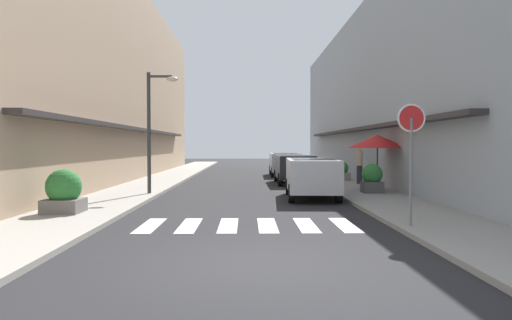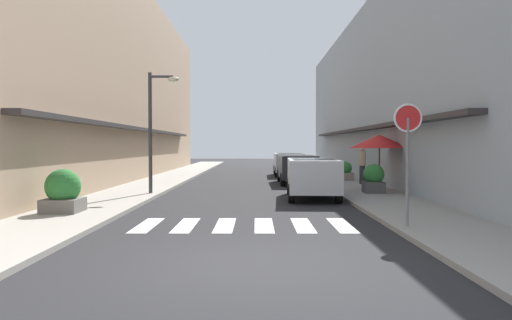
{
  "view_description": "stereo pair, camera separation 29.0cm",
  "coord_description": "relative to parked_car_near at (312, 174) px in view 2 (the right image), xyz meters",
  "views": [
    {
      "loc": [
        -0.01,
        -7.81,
        1.95
      ],
      "look_at": [
        0.32,
        10.5,
        1.4
      ],
      "focal_mm": 33.54,
      "sensor_mm": 36.0,
      "label": 1
    },
    {
      "loc": [
        0.28,
        -7.81,
        1.95
      ],
      "look_at": [
        0.32,
        10.5,
        1.4
      ],
      "focal_mm": 33.54,
      "sensor_mm": 36.0,
      "label": 2
    }
  ],
  "objects": [
    {
      "name": "sidewalk_left",
      "position": [
        -7.06,
        7.24,
        -0.86
      ],
      "size": [
        2.61,
        59.11,
        0.12
      ],
      "primitive_type": "cube",
      "color": "#9E998E",
      "rests_on": "ground_plane"
    },
    {
      "name": "building_row_right",
      "position": [
        6.16,
        8.35,
        3.81
      ],
      "size": [
        5.5,
        40.0,
        9.46
      ],
      "color": "#939EA8",
      "rests_on": "ground_plane"
    },
    {
      "name": "parked_car_far",
      "position": [
        0.0,
        13.12,
        0.0
      ],
      "size": [
        1.84,
        4.39,
        1.47
      ],
      "color": "silver",
      "rests_on": "ground_plane"
    },
    {
      "name": "planter_far",
      "position": [
        2.68,
        7.92,
        -0.35
      ],
      "size": [
        0.79,
        0.79,
        0.98
      ],
      "color": "gray",
      "rests_on": "sidewalk_right"
    },
    {
      "name": "building_row_left",
      "position": [
        -10.87,
        8.35,
        4.59
      ],
      "size": [
        5.5,
        40.0,
        11.02
      ],
      "color": "tan",
      "rests_on": "ground_plane"
    },
    {
      "name": "parked_car_mid",
      "position": [
        0.0,
        6.88,
        0.0
      ],
      "size": [
        1.84,
        4.39,
        1.47
      ],
      "color": "black",
      "rests_on": "ground_plane"
    },
    {
      "name": "planter_midblock",
      "position": [
        2.48,
        1.0,
        -0.24
      ],
      "size": [
        0.81,
        0.81,
        1.12
      ],
      "color": "#4C4C4C",
      "rests_on": "sidewalk_right"
    },
    {
      "name": "street_lamp",
      "position": [
        -5.93,
        0.91,
        2.08
      ],
      "size": [
        1.19,
        0.28,
        4.62
      ],
      "color": "#38383D",
      "rests_on": "sidewalk_left"
    },
    {
      "name": "cafe_umbrella",
      "position": [
        2.99,
        2.11,
        1.19
      ],
      "size": [
        2.46,
        2.46,
        2.28
      ],
      "color": "#262626",
      "rests_on": "sidewalk_right"
    },
    {
      "name": "parked_car_near",
      "position": [
        0.0,
        0.0,
        0.0
      ],
      "size": [
        1.97,
        4.19,
        1.47
      ],
      "color": "silver",
      "rests_on": "ground_plane"
    },
    {
      "name": "crosswalk",
      "position": [
        -2.35,
        -5.87,
        -0.92
      ],
      "size": [
        5.2,
        2.2,
        0.01
      ],
      "color": "silver",
      "rests_on": "ground_plane"
    },
    {
      "name": "sidewalk_right",
      "position": [
        2.36,
        7.24,
        -0.86
      ],
      "size": [
        2.61,
        59.11,
        0.12
      ],
      "primitive_type": "cube",
      "color": "gray",
      "rests_on": "ground_plane"
    },
    {
      "name": "ground_plane",
      "position": [
        -2.35,
        7.24,
        -0.92
      ],
      "size": [
        92.89,
        92.89,
        0.0
      ],
      "primitive_type": "plane",
      "color": "#232326"
    },
    {
      "name": "pedestrian_walking_near",
      "position": [
        2.99,
        5.24,
        0.16
      ],
      "size": [
        0.34,
        0.34,
        1.81
      ],
      "rotation": [
        0.0,
        0.0,
        0.74
      ],
      "color": "#282B33",
      "rests_on": "sidewalk_right"
    },
    {
      "name": "round_street_sign",
      "position": [
        1.36,
        -6.67,
        1.33
      ],
      "size": [
        0.65,
        0.07,
        2.78
      ],
      "color": "slate",
      "rests_on": "sidewalk_right"
    },
    {
      "name": "planter_corner",
      "position": [
        -7.38,
        -4.37,
        -0.24
      ],
      "size": [
        0.98,
        0.98,
        1.19
      ],
      "color": "slate",
      "rests_on": "sidewalk_left"
    }
  ]
}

